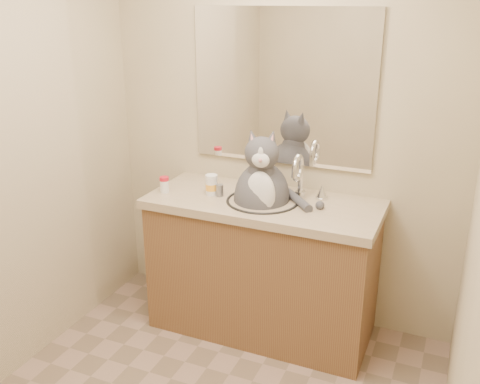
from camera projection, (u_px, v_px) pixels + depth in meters
name	position (u px, v px, depth m)	size (l,w,h in m)	color
room	(178.00, 197.00, 2.11)	(2.22, 2.52, 2.42)	gray
vanity	(263.00, 263.00, 3.20)	(1.34, 0.59, 1.12)	brown
mirror	(282.00, 88.00, 3.09)	(1.10, 0.02, 0.90)	white
shower_curtain	(4.00, 193.00, 2.64)	(0.02, 1.30, 1.93)	beige
cat	(262.00, 193.00, 3.04)	(0.53, 0.43, 0.63)	#4A494F
pill_bottle_redcap	(164.00, 184.00, 3.17)	(0.07, 0.07, 0.10)	white
pill_bottle_orange	(212.00, 185.00, 3.13)	(0.09, 0.09, 0.12)	white
grey_canister	(220.00, 190.00, 3.11)	(0.06, 0.06, 0.07)	slate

